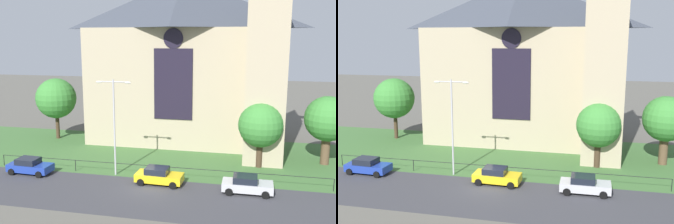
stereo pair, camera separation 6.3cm
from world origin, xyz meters
The scene contains 12 objects.
ground centered at (0.00, 10.00, 0.00)m, with size 160.00×160.00×0.00m, color #56544C.
road_asphalt centered at (0.00, -2.00, 0.00)m, with size 120.00×8.00×0.01m, color #38383D.
grass_verge centered at (0.00, 8.00, 0.00)m, with size 120.00×20.00×0.01m, color #3D6633.
church_building centered at (0.50, 16.89, 10.27)m, with size 23.20×16.20×26.00m.
iron_railing centered at (-0.28, 2.50, 0.98)m, with size 31.69×0.07×1.13m.
tree_right_far centered at (16.04, 10.02, 4.72)m, with size 4.62×4.62×7.10m.
tree_left_far centered at (-15.98, 13.63, 5.23)m, with size 5.11×5.11×7.81m.
tree_right_near centered at (9.38, 7.58, 4.31)m, with size 4.41×4.41×6.55m.
streetlamp_near centered at (-4.01, 2.40, 5.72)m, with size 3.37×0.26×9.11m.
parked_car_blue centered at (-12.19, 0.96, 0.74)m, with size 4.27×2.17×1.51m.
parked_car_yellow centered at (0.58, 1.01, 0.74)m, with size 4.27×2.17×1.51m.
parked_car_silver centered at (8.31, 0.57, 0.74)m, with size 4.20×2.03×1.51m.
Camera 1 is at (8.37, -30.63, 12.87)m, focal length 41.09 mm.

